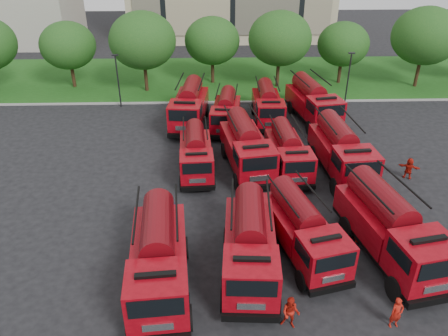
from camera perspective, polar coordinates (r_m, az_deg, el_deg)
The scene contains 29 objects.
ground at distance 28.00m, azimuth 1.00°, elevation -4.70°, with size 140.00×140.00×0.00m, color black.
lawn at distance 51.58m, azimuth -0.37°, elevation 11.80°, with size 70.00×16.00×0.12m, color #1B4612.
curb at distance 43.94m, azimuth -0.09°, elevation 8.60°, with size 70.00×0.30×0.14m, color gray.
side_building at distance 73.83m, azimuth -26.14°, elevation 18.35°, with size 18.00×12.00×10.00m, color #A19B8F.
tree_1 at distance 49.72m, azimuth -19.73°, elevation 14.84°, with size 5.71×5.71×6.98m.
tree_2 at distance 46.32m, azimuth -10.59°, elevation 16.06°, with size 6.72×6.72×8.22m.
tree_3 at distance 48.41m, azimuth -1.56°, elevation 16.28°, with size 5.88×5.88×7.19m.
tree_4 at distance 47.38m, azimuth 7.31°, elevation 16.44°, with size 6.55×6.55×8.01m.
tree_5 at distance 50.06m, azimuth 15.31°, elevation 15.35°, with size 5.46×5.46×6.68m.
tree_6 at distance 51.33m, azimuth 24.84°, elevation 15.39°, with size 6.89×6.89×8.42m.
lamp_post_0 at distance 43.23m, azimuth -13.71°, elevation 11.38°, with size 0.60×0.25×5.11m.
lamp_post_1 at distance 44.34m, azimuth 15.96°, elevation 11.54°, with size 0.60×0.25×5.11m.
fire_truck_0 at distance 21.49m, azimuth -8.52°, elevation -11.45°, with size 3.32×7.90×3.51m.
fire_truck_1 at distance 22.12m, azimuth 3.41°, elevation -9.96°, with size 3.09×7.54×3.36m.
fire_truck_2 at distance 23.63m, azimuth 10.31°, elevation -7.86°, with size 3.98×7.26×3.14m.
fire_truck_3 at distance 24.51m, azimuth 20.99°, elevation -7.33°, with size 4.24×8.39×3.65m.
fire_truck_4 at distance 30.90m, azimuth -3.69°, elevation 1.95°, with size 2.65×6.56×2.93m.
fire_truck_5 at distance 31.18m, azimuth 2.96°, elevation 2.80°, with size 3.73×7.95×3.48m.
fire_truck_6 at distance 31.28m, azimuth 8.38°, elevation 2.11°, with size 2.78×6.75×3.01m.
fire_truck_7 at distance 31.66m, azimuth 15.07°, elevation 2.23°, with size 3.31×7.90×3.51m.
fire_truck_8 at distance 38.48m, azimuth -4.54°, elevation 8.10°, with size 3.39×7.91×3.50m.
fire_truck_9 at distance 37.84m, azimuth 0.24°, elevation 7.34°, with size 2.94×6.63×2.92m.
fire_truck_10 at distance 39.32m, azimuth 5.72°, elevation 8.22°, with size 2.60×6.87×3.11m.
fire_truck_11 at distance 39.97m, azimuth 11.54°, elevation 8.45°, with size 3.96×8.12×3.54m.
firefighter_0 at distance 22.06m, azimuth 21.21°, elevation -18.64°, with size 0.59×0.43×1.61m, color #AC170D.
firefighter_1 at distance 20.91m, azimuth 8.51°, elevation -19.74°, with size 0.81×0.44×1.67m, color #AC170D.
firefighter_2 at distance 26.11m, azimuth 16.84°, elevation -9.06°, with size 1.12×0.63×1.90m, color #AC170D.
firefighter_4 at distance 26.26m, azimuth -6.42°, elevation -7.53°, with size 0.78×0.51×1.60m, color black.
firefighter_5 at distance 33.32m, azimuth 22.74°, elevation -1.20°, with size 1.44×0.62×1.55m, color #AC170D.
Camera 1 is at (-1.20, -23.13, 15.73)m, focal length 35.00 mm.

